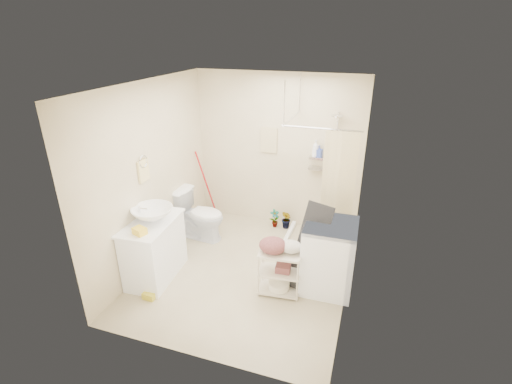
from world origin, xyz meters
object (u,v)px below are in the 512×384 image
at_px(toilet, 200,214).
at_px(washing_machine, 329,256).
at_px(laundry_rack, 279,269).
at_px(vanity, 154,249).

height_order(toilet, washing_machine, washing_machine).
distance_m(toilet, laundry_rack, 1.88).
bearing_deg(laundry_rack, washing_machine, 23.80).
height_order(vanity, washing_machine, washing_machine).
relative_size(vanity, toilet, 1.16).
bearing_deg(washing_machine, laundry_rack, -152.01).
xyz_separation_m(toilet, washing_machine, (2.18, -0.65, 0.06)).
bearing_deg(vanity, laundry_rack, 2.38).
bearing_deg(toilet, laundry_rack, -116.31).
relative_size(toilet, laundry_rack, 1.13).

